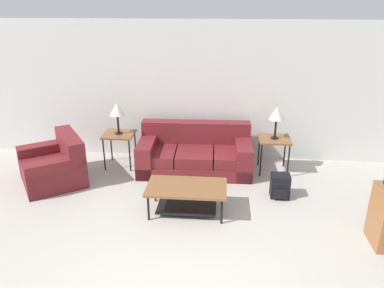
% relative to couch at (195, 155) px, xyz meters
% --- Properties ---
extents(wall_back, '(8.83, 0.06, 2.60)m').
position_rel_couch_xyz_m(wall_back, '(0.06, 0.64, 1.01)').
color(wall_back, silver).
rests_on(wall_back, ground_plane).
extents(couch, '(2.03, 1.04, 0.82)m').
position_rel_couch_xyz_m(couch, '(0.00, 0.00, 0.00)').
color(couch, maroon).
rests_on(couch, ground_plane).
extents(armchair, '(1.39, 1.43, 0.80)m').
position_rel_couch_xyz_m(armchair, '(-2.35, -0.68, -0.01)').
color(armchair, maroon).
rests_on(armchair, ground_plane).
extents(coffee_table, '(1.15, 0.65, 0.42)m').
position_rel_couch_xyz_m(coffee_table, '(-0.01, -1.47, 0.02)').
color(coffee_table, brown).
rests_on(coffee_table, ground_plane).
extents(side_table_left, '(0.55, 0.53, 0.64)m').
position_rel_couch_xyz_m(side_table_left, '(-1.40, 0.04, 0.28)').
color(side_table_left, brown).
rests_on(side_table_left, ground_plane).
extents(side_table_right, '(0.55, 0.53, 0.64)m').
position_rel_couch_xyz_m(side_table_right, '(1.40, 0.04, 0.28)').
color(side_table_right, brown).
rests_on(side_table_right, ground_plane).
extents(table_lamp_left, '(0.26, 0.26, 0.57)m').
position_rel_couch_xyz_m(table_lamp_left, '(-1.40, 0.04, 0.79)').
color(table_lamp_left, black).
rests_on(table_lamp_left, side_table_left).
extents(table_lamp_right, '(0.26, 0.26, 0.57)m').
position_rel_couch_xyz_m(table_lamp_right, '(1.40, 0.04, 0.79)').
color(table_lamp_right, black).
rests_on(table_lamp_right, side_table_right).
extents(backpack, '(0.29, 0.31, 0.38)m').
position_rel_couch_xyz_m(backpack, '(1.42, -0.89, -0.10)').
color(backpack, black).
rests_on(backpack, ground_plane).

